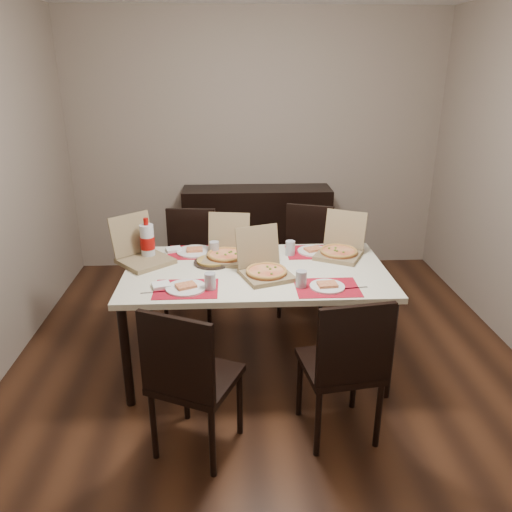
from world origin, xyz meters
name	(u,v)px	position (x,y,z in m)	size (l,w,h in m)	color
ground	(269,363)	(0.00, 0.00, -0.01)	(3.80, 4.00, 0.02)	#412314
room_walls	(267,116)	(0.00, 0.43, 1.73)	(3.84, 4.02, 2.62)	gray
sideboard	(257,231)	(0.00, 1.78, 0.45)	(1.50, 0.40, 0.90)	black
dining_table	(256,278)	(-0.10, 0.00, 0.68)	(1.80, 1.00, 0.75)	beige
chair_near_left	(189,377)	(-0.50, -0.90, 0.51)	(0.56, 0.56, 0.93)	black
chair_near_right	(345,364)	(0.36, -0.82, 0.51)	(0.48, 0.48, 0.93)	black
chair_far_left	(190,260)	(-0.62, 0.82, 0.51)	(0.45, 0.45, 0.93)	black
chair_far_right	(306,255)	(0.39, 0.89, 0.51)	(0.53, 0.53, 0.93)	black
setting_near_left	(189,286)	(-0.53, -0.30, 0.77)	(0.48, 0.30, 0.11)	#AF0B20
setting_near_right	(320,284)	(0.29, -0.32, 0.77)	(0.46, 0.30, 0.11)	#AF0B20
setting_far_left	(197,251)	(-0.52, 0.34, 0.77)	(0.49, 0.30, 0.11)	#AF0B20
setting_far_right	(307,250)	(0.30, 0.30, 0.77)	(0.46, 0.30, 0.11)	#AF0B20
napkin_loose	(278,272)	(0.05, -0.07, 0.76)	(0.12, 0.11, 0.02)	white
pizza_box_center	(265,268)	(-0.05, -0.11, 0.80)	(0.40, 0.42, 0.31)	olive
pizza_box_right	(340,249)	(0.53, 0.24, 0.80)	(0.43, 0.44, 0.31)	olive
pizza_box_left	(142,254)	(-0.90, 0.19, 0.81)	(0.48, 0.48, 0.32)	olive
pizza_box_extra	(227,252)	(-0.30, 0.22, 0.80)	(0.35, 0.38, 0.31)	olive
faina_plate	(213,261)	(-0.40, 0.13, 0.76)	(0.27, 0.27, 0.03)	black
dip_bowl	(262,261)	(-0.05, 0.12, 0.76)	(0.11, 0.11, 0.03)	white
soda_bottle	(148,242)	(-0.87, 0.24, 0.88)	(0.10, 0.10, 0.31)	silver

